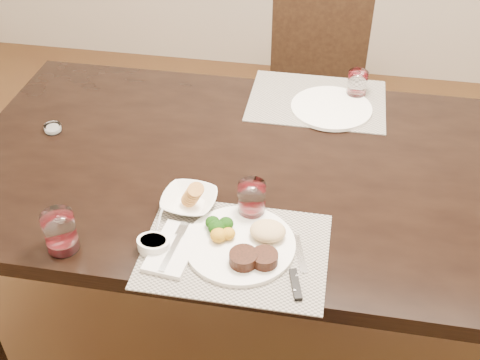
% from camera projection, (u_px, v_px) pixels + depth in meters
% --- Properties ---
extents(ground_plane, '(4.50, 4.50, 0.00)m').
position_uv_depth(ground_plane, '(284.00, 328.00, 2.23)').
color(ground_plane, '#442615').
rests_on(ground_plane, ground).
extents(dining_table, '(2.00, 1.00, 0.75)m').
position_uv_depth(dining_table, '(295.00, 190.00, 1.81)').
color(dining_table, black).
rests_on(dining_table, ground).
extents(chair_far, '(0.42, 0.42, 0.90)m').
position_uv_depth(chair_far, '(315.00, 84.00, 2.63)').
color(chair_far, black).
rests_on(chair_far, ground).
extents(placemat_near, '(0.46, 0.34, 0.00)m').
position_uv_depth(placemat_near, '(235.00, 250.00, 1.50)').
color(placemat_near, gray).
rests_on(placemat_near, dining_table).
extents(placemat_far, '(0.46, 0.34, 0.00)m').
position_uv_depth(placemat_far, '(317.00, 101.00, 2.05)').
color(placemat_far, gray).
rests_on(placemat_far, dining_table).
extents(dinner_plate, '(0.28, 0.28, 0.05)m').
position_uv_depth(dinner_plate, '(245.00, 243.00, 1.49)').
color(dinner_plate, white).
rests_on(dinner_plate, placemat_near).
extents(napkin_fork, '(0.12, 0.19, 0.02)m').
position_uv_depth(napkin_fork, '(174.00, 248.00, 1.49)').
color(napkin_fork, white).
rests_on(napkin_fork, placemat_near).
extents(steak_knife, '(0.05, 0.22, 0.01)m').
position_uv_depth(steak_knife, '(297.00, 277.00, 1.42)').
color(steak_knife, silver).
rests_on(steak_knife, placemat_near).
extents(cracker_bowl, '(0.16, 0.16, 0.06)m').
position_uv_depth(cracker_bowl, '(189.00, 201.00, 1.61)').
color(cracker_bowl, white).
rests_on(cracker_bowl, placemat_near).
extents(sauce_ramekin, '(0.08, 0.12, 0.07)m').
position_uv_depth(sauce_ramekin, '(154.00, 244.00, 1.49)').
color(sauce_ramekin, white).
rests_on(sauce_ramekin, placemat_near).
extents(wine_glass_near, '(0.07, 0.07, 0.10)m').
position_uv_depth(wine_glass_near, '(252.00, 201.00, 1.57)').
color(wine_glass_near, silver).
rests_on(wine_glass_near, placemat_near).
extents(far_plate, '(0.27, 0.27, 0.01)m').
position_uv_depth(far_plate, '(331.00, 108.00, 2.00)').
color(far_plate, white).
rests_on(far_plate, placemat_far).
extents(wine_glass_far, '(0.07, 0.07, 0.09)m').
position_uv_depth(wine_glass_far, '(357.00, 86.00, 2.04)').
color(wine_glass_far, silver).
rests_on(wine_glass_far, placemat_far).
extents(wine_glass_side, '(0.08, 0.08, 0.11)m').
position_uv_depth(wine_glass_side, '(61.00, 234.00, 1.48)').
color(wine_glass_side, silver).
rests_on(wine_glass_side, dining_table).
extents(salt_cellar, '(0.05, 0.05, 0.02)m').
position_uv_depth(salt_cellar, '(53.00, 128.00, 1.90)').
color(salt_cellar, silver).
rests_on(salt_cellar, dining_table).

